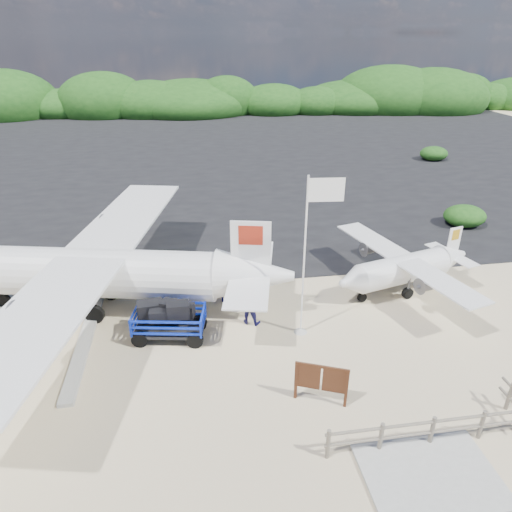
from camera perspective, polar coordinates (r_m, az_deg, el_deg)
The scene contains 13 objects.
ground at distance 17.01m, azimuth -6.14°, elevation -12.05°, with size 160.00×160.00×0.00m, color beige.
asphalt_apron at distance 44.65m, azimuth -8.32°, elevation 12.30°, with size 90.00×50.00×0.04m, color #B2B2B2, non-canonical shape.
walkway_pad at distance 14.05m, azimuth 20.89°, elevation -24.36°, with size 3.50×2.50×0.10m, color #B2B2B2, non-canonical shape.
vegetation_band at distance 69.20m, azimuth -8.78°, elevation 17.14°, with size 124.00×8.00×4.40m, color #B2B2B2, non-canonical shape.
fence at distance 14.81m, azimuth 20.81°, elevation -21.09°, with size 6.40×2.00×1.10m, color #B2B2B2, non-canonical shape.
baggage_cart at distance 17.99m, azimuth -10.58°, elevation -9.98°, with size 2.85×1.63×1.43m, color #0D2BC9, non-canonical shape.
flagpole at distance 18.08m, azimuth 5.57°, elevation -9.41°, with size 1.25×0.52×6.26m, color white, non-canonical shape.
signboard at distance 15.24m, azimuth 7.95°, elevation -17.57°, with size 1.77×0.17×1.46m, color #4C2815, non-canonical shape.
crew_a at distance 19.47m, azimuth -4.80°, elevation -3.35°, with size 0.67×0.44×1.84m, color #141348.
crew_b at distance 18.04m, azimuth -0.82°, elevation -5.83°, with size 0.90×0.70×1.85m, color #141348.
crew_c at distance 20.35m, azimuth -4.11°, elevation -1.86°, with size 1.10×0.46×1.88m, color #141348.
aircraft_large at distance 38.16m, azimuth 13.91°, elevation 9.45°, with size 17.68×17.68×5.31m, color #B2B2B2, non-canonical shape.
aircraft_small at distance 49.68m, azimuth -17.21°, elevation 12.83°, with size 7.06×7.06×2.54m, color #B2B2B2, non-canonical shape.
Camera 1 is at (-0.25, -13.40, 10.47)m, focal length 32.00 mm.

